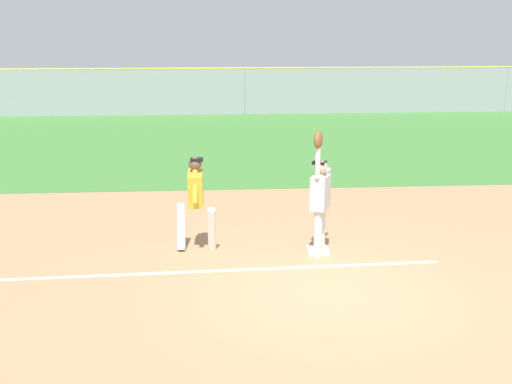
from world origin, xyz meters
TOP-DOWN VIEW (x-y plane):
  - ground_plane at (0.00, 0.00)m, footprint 69.71×69.71m
  - outfield_grass at (0.00, 14.15)m, footprint 48.96×14.59m
  - chalk_foul_line at (-3.89, 1.04)m, footprint 11.99×0.60m
  - first_base at (0.11, 1.94)m, footprint 0.39×0.39m
  - fielder at (0.11, 1.79)m, footprint 0.48×0.85m
  - runner at (-2.06, 2.25)m, footprint 0.72×0.84m
  - baseball at (0.02, 1.85)m, footprint 0.07×0.07m
  - outfield_fence at (-0.00, 21.45)m, footprint 49.04×0.08m
  - parked_car_white at (-8.89, 24.59)m, footprint 4.56×2.45m
  - parked_car_green at (-3.64, 25.07)m, footprint 4.55×2.41m
  - parked_car_black at (1.87, 25.14)m, footprint 4.41×2.14m
  - parked_car_blue at (7.82, 24.57)m, footprint 4.54×2.40m

SIDE VIEW (x-z plane):
  - ground_plane at x=0.00m, z-range 0.00..0.00m
  - chalk_foul_line at x=-3.89m, z-range 0.00..0.01m
  - outfield_grass at x=0.00m, z-range 0.00..0.01m
  - first_base at x=0.11m, z-range 0.00..0.08m
  - parked_car_white at x=-8.89m, z-range 0.05..1.30m
  - parked_car_green at x=-3.64m, z-range 0.05..1.30m
  - parked_car_black at x=1.87m, z-range 0.05..1.30m
  - parked_car_blue at x=7.82m, z-range 0.05..1.30m
  - runner at x=-2.06m, z-range 0.14..1.86m
  - outfield_fence at x=0.00m, z-range 0.00..2.11m
  - fielder at x=0.11m, z-range -0.02..2.26m
  - baseball at x=0.02m, z-range 1.69..1.76m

